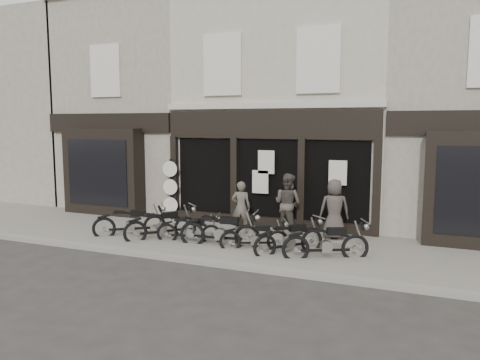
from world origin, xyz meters
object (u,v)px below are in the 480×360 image
at_px(motorcycle_5, 290,241).
at_px(motorcycle_3, 221,234).
at_px(motorcycle_4, 255,239).
at_px(motorcycle_2, 190,232).
at_px(motorcycle_1, 162,228).
at_px(man_centre, 288,204).
at_px(man_right, 334,209).
at_px(motorcycle_0, 131,225).
at_px(advert_sign_post, 171,192).
at_px(motorcycle_6, 327,246).
at_px(man_left, 241,207).

bearing_deg(motorcycle_5, motorcycle_3, 134.87).
bearing_deg(motorcycle_4, motorcycle_2, 155.44).
bearing_deg(motorcycle_1, motorcycle_5, -48.25).
bearing_deg(motorcycle_5, man_centre, 61.30).
bearing_deg(motorcycle_1, man_right, -26.85).
relative_size(motorcycle_0, man_right, 1.09).
distance_m(motorcycle_3, motorcycle_5, 1.98).
xyz_separation_m(motorcycle_2, man_centre, (2.33, 1.96, 0.68)).
xyz_separation_m(motorcycle_3, advert_sign_post, (-3.08, 2.49, 0.65)).
bearing_deg(motorcycle_2, man_right, 11.33).
bearing_deg(motorcycle_0, motorcycle_6, -35.80).
bearing_deg(motorcycle_0, motorcycle_1, -32.63).
xyz_separation_m(motorcycle_1, motorcycle_4, (2.95, 0.00, -0.06)).
xyz_separation_m(motorcycle_4, man_right, (1.78, 1.85, 0.64)).
distance_m(motorcycle_4, man_right, 2.64).
bearing_deg(motorcycle_0, motorcycle_2, -33.40).
bearing_deg(advert_sign_post, motorcycle_3, -44.04).
bearing_deg(man_centre, motorcycle_5, 125.89).
height_order(motorcycle_4, motorcycle_5, motorcycle_5).
height_order(motorcycle_1, man_left, man_left).
xyz_separation_m(motorcycle_2, man_left, (1.00, 1.45, 0.56)).
bearing_deg(man_right, advert_sign_post, -23.81).
relative_size(motorcycle_1, motorcycle_3, 0.78).
distance_m(man_left, advert_sign_post, 3.22).
distance_m(motorcycle_1, man_centre, 3.87).
bearing_deg(motorcycle_2, motorcycle_0, 166.66).
relative_size(motorcycle_3, motorcycle_6, 1.12).
relative_size(motorcycle_3, man_left, 1.44).
distance_m(motorcycle_6, man_left, 3.45).
bearing_deg(advert_sign_post, motorcycle_6, -28.04).
distance_m(motorcycle_2, motorcycle_4, 2.01).
distance_m(motorcycle_1, motorcycle_5, 3.93).
bearing_deg(motorcycle_1, motorcycle_4, -48.19).
bearing_deg(man_centre, motorcycle_6, 145.59).
xyz_separation_m(motorcycle_1, man_centre, (3.27, 1.97, 0.63)).
distance_m(motorcycle_1, motorcycle_2, 0.94).
relative_size(motorcycle_2, man_right, 1.07).
bearing_deg(man_right, motorcycle_1, 3.09).
height_order(motorcycle_1, motorcycle_5, motorcycle_1).
relative_size(motorcycle_1, motorcycle_2, 0.96).
bearing_deg(motorcycle_6, advert_sign_post, 130.97).
bearing_deg(motorcycle_5, motorcycle_1, 132.74).
distance_m(motorcycle_3, motorcycle_4, 1.00).
height_order(motorcycle_1, advert_sign_post, advert_sign_post).
bearing_deg(motorcycle_1, motorcycle_2, -47.83).
bearing_deg(motorcycle_1, motorcycle_0, 133.83).
height_order(motorcycle_2, motorcycle_5, motorcycle_5).
distance_m(motorcycle_2, man_left, 1.85).
bearing_deg(motorcycle_2, motorcycle_3, -19.18).
bearing_deg(motorcycle_5, man_right, 19.52).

